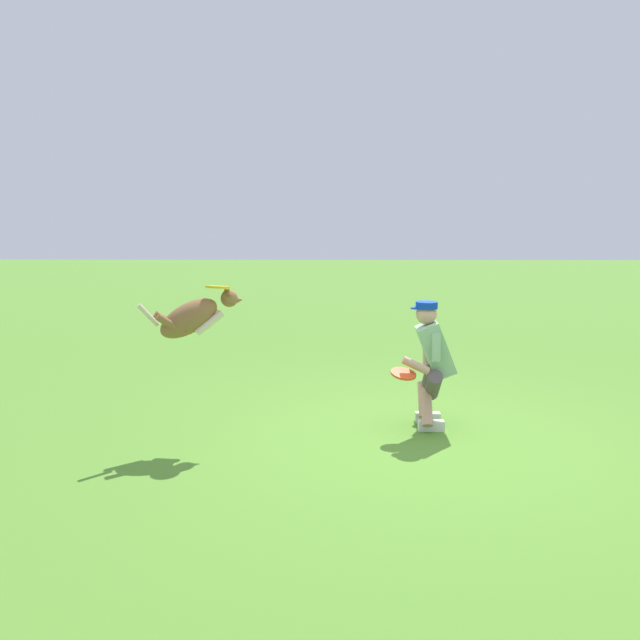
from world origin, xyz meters
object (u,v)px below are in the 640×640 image
object	(u,v)px
person	(431,360)
frisbee_held	(403,374)
frisbee_flying	(218,287)
dog	(194,317)

from	to	relation	value
person	frisbee_held	size ratio (longest dim) A/B	5.11
frisbee_flying	frisbee_held	xyz separation A→B (m)	(-1.80, -0.05, -0.86)
dog	person	bearing A→B (deg)	-14.62
person	frisbee_flying	size ratio (longest dim) A/B	5.41
dog	frisbee_held	distance (m)	2.11
frisbee_held	person	bearing A→B (deg)	-143.17
frisbee_flying	frisbee_held	distance (m)	2.00
person	dog	xyz separation A→B (m)	(2.34, 0.35, 0.49)
dog	frisbee_flying	bearing A→B (deg)	-6.72
dog	frisbee_held	world-z (taller)	dog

